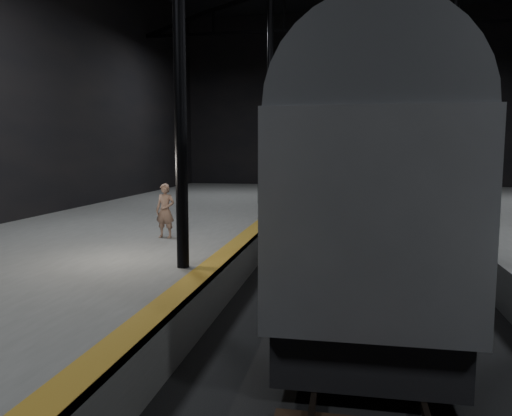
# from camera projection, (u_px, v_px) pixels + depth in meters

# --- Properties ---
(ground) EXTENTS (44.00, 44.00, 0.00)m
(ground) POSITION_uv_depth(u_px,v_px,m) (358.00, 275.00, 14.12)
(ground) COLOR black
(ground) RESTS_ON ground
(platform_left) EXTENTS (9.00, 43.80, 1.00)m
(platform_left) POSITION_uv_depth(u_px,v_px,m) (111.00, 248.00, 15.42)
(platform_left) COLOR #585956
(platform_left) RESTS_ON ground
(tactile_strip) EXTENTS (0.50, 43.80, 0.01)m
(tactile_strip) POSITION_uv_depth(u_px,v_px,m) (246.00, 236.00, 14.59)
(tactile_strip) COLOR olive
(tactile_strip) RESTS_ON platform_left
(track) EXTENTS (2.40, 43.00, 0.24)m
(track) POSITION_uv_depth(u_px,v_px,m) (358.00, 272.00, 14.11)
(track) COLOR #3F3328
(track) RESTS_ON ground
(train) EXTENTS (3.02, 20.15, 5.39)m
(train) POSITION_uv_depth(u_px,v_px,m) (359.00, 166.00, 15.97)
(train) COLOR #A4A7AC
(train) RESTS_ON ground
(woman) EXTENTS (0.61, 0.43, 1.56)m
(woman) POSITION_uv_depth(u_px,v_px,m) (165.00, 211.00, 14.30)
(woman) COLOR #906C58
(woman) RESTS_ON platform_left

